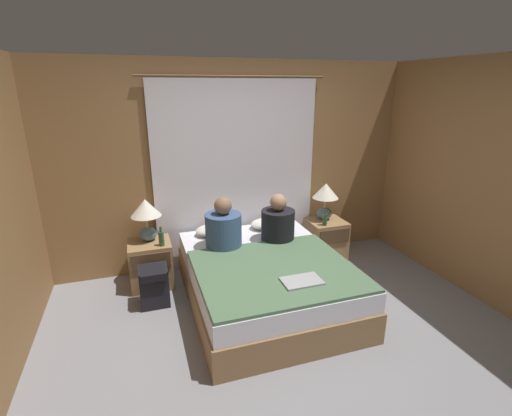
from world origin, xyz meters
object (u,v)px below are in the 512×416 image
(lamp_left, at_px, (146,213))
(pillow_left, at_px, (216,230))
(person_right_in_bed, at_px, (278,223))
(nightstand_left, at_px, (151,264))
(laptop_on_bed, at_px, (302,281))
(person_left_in_bed, at_px, (223,228))
(nightstand_right, at_px, (326,240))
(lamp_right, at_px, (325,196))
(beer_bottle_on_left_stand, at_px, (161,238))
(bed, at_px, (265,280))
(pillow_right, at_px, (270,223))
(beer_bottle_on_right_stand, at_px, (325,219))
(backpack_on_floor, at_px, (154,284))

(lamp_left, distance_m, pillow_left, 0.83)
(lamp_left, distance_m, person_right_in_bed, 1.48)
(nightstand_left, bearing_deg, laptop_on_bed, -47.49)
(nightstand_left, relative_size, person_right_in_bed, 0.96)
(person_left_in_bed, bearing_deg, nightstand_right, 13.42)
(lamp_right, height_order, pillow_left, lamp_right)
(nightstand_left, height_order, lamp_right, lamp_right)
(pillow_left, xyz_separation_m, person_right_in_bed, (0.63, -0.39, 0.15))
(pillow_left, xyz_separation_m, beer_bottle_on_left_stand, (-0.64, -0.17, 0.04))
(bed, relative_size, person_left_in_bed, 3.47)
(beer_bottle_on_left_stand, bearing_deg, lamp_left, 123.25)
(lamp_left, relative_size, person_right_in_bed, 0.88)
(lamp_right, bearing_deg, nightstand_left, -178.05)
(pillow_right, distance_m, beer_bottle_on_left_stand, 1.34)
(beer_bottle_on_right_stand, xyz_separation_m, backpack_on_floor, (-2.13, -0.30, -0.37))
(nightstand_left, distance_m, beer_bottle_on_right_stand, 2.16)
(person_right_in_bed, xyz_separation_m, laptop_on_bed, (-0.17, -1.01, -0.17))
(lamp_right, bearing_deg, laptop_on_bed, -124.65)
(person_right_in_bed, bearing_deg, bed, -126.58)
(lamp_left, relative_size, beer_bottle_on_left_stand, 2.20)
(nightstand_left, xyz_separation_m, nightstand_right, (2.24, 0.00, 0.00))
(person_left_in_bed, bearing_deg, nightstand_left, 155.95)
(lamp_right, distance_m, pillow_right, 0.83)
(person_right_in_bed, distance_m, laptop_on_bed, 1.04)
(lamp_right, relative_size, pillow_right, 1.01)
(lamp_left, bearing_deg, laptop_on_bed, -49.05)
(person_right_in_bed, bearing_deg, laptop_on_bed, -99.38)
(lamp_left, height_order, lamp_right, same)
(beer_bottle_on_right_stand, distance_m, laptop_on_bed, 1.52)
(person_left_in_bed, bearing_deg, beer_bottle_on_right_stand, 9.29)
(nightstand_right, relative_size, pillow_left, 1.09)
(beer_bottle_on_right_stand, height_order, laptop_on_bed, beer_bottle_on_right_stand)
(laptop_on_bed, distance_m, backpack_on_floor, 1.58)
(nightstand_right, relative_size, lamp_right, 1.08)
(nightstand_right, bearing_deg, nightstand_left, 180.00)
(nightstand_left, bearing_deg, lamp_right, 1.95)
(beer_bottle_on_left_stand, relative_size, beer_bottle_on_right_stand, 1.05)
(nightstand_right, height_order, lamp_left, lamp_left)
(nightstand_right, relative_size, lamp_left, 1.08)
(pillow_left, distance_m, laptop_on_bed, 1.48)
(pillow_left, height_order, beer_bottle_on_right_stand, beer_bottle_on_right_stand)
(bed, distance_m, beer_bottle_on_right_stand, 1.24)
(person_left_in_bed, bearing_deg, bed, -49.41)
(lamp_left, distance_m, lamp_right, 2.24)
(nightstand_left, xyz_separation_m, beer_bottle_on_left_stand, (0.13, -0.13, 0.35))
(nightstand_right, bearing_deg, pillow_left, 178.21)
(bed, height_order, beer_bottle_on_right_stand, beer_bottle_on_right_stand)
(nightstand_left, distance_m, pillow_left, 0.84)
(person_right_in_bed, height_order, beer_bottle_on_right_stand, person_right_in_bed)
(nightstand_right, height_order, beer_bottle_on_left_stand, beer_bottle_on_left_stand)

